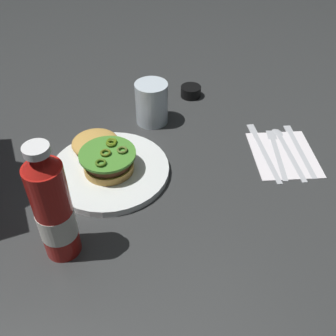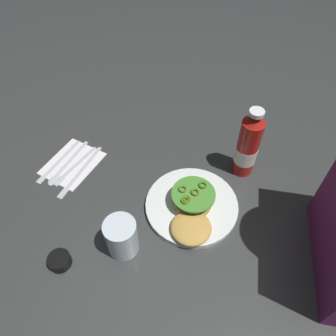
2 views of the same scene
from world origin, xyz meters
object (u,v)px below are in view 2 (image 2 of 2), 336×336
butter_knife (78,174)px  water_glass (121,237)px  napkin (73,163)px  burger_sandwich (192,209)px  condiment_cup (60,261)px  dinner_plate (192,205)px  steak_knife (57,163)px  spoon_utensil (63,167)px  ketchup_bottle (248,146)px  fork_utensil (72,168)px

butter_knife → water_glass: bearing=44.0°
napkin → burger_sandwich: bearing=72.8°
condiment_cup → water_glass: bearing=116.6°
dinner_plate → condiment_cup: 0.38m
steak_knife → butter_knife: bearing=69.8°
condiment_cup → napkin: condiment_cup is taller
spoon_utensil → butter_knife: (0.02, 0.06, 0.00)m
ketchup_bottle → steak_knife: (0.08, -0.58, -0.10)m
steak_knife → napkin: bearing=102.1°
condiment_cup → dinner_plate: bearing=126.6°
butter_knife → dinner_plate: bearing=81.4°
condiment_cup → spoon_utensil: 0.32m
spoon_utensil → butter_knife: size_ratio=0.89×
dinner_plate → water_glass: bearing=-46.1°
napkin → steak_knife: size_ratio=0.89×
burger_sandwich → condiment_cup: burger_sandwich is taller
water_glass → butter_knife: water_glass is taller
burger_sandwich → napkin: bearing=-107.2°
water_glass → butter_knife: size_ratio=0.49×
ketchup_bottle → burger_sandwich: bearing=-34.2°
burger_sandwich → butter_knife: bearing=-102.7°
ketchup_bottle → butter_knife: bearing=-77.4°
fork_utensil → ketchup_bottle: bearing=100.0°
fork_utensil → butter_knife: bearing=55.7°
water_glass → spoon_utensil: (-0.22, -0.26, -0.05)m
water_glass → napkin: size_ratio=0.62×
condiment_cup → steak_knife: size_ratio=0.29×
fork_utensil → water_glass: bearing=45.2°
dinner_plate → ketchup_bottle: 0.24m
dinner_plate → ketchup_bottle: bearing=140.7°
condiment_cup → burger_sandwich: bearing=122.7°
steak_knife → butter_knife: (0.03, 0.08, -0.00)m
napkin → spoon_utensil: 0.03m
butter_knife → napkin: bearing=-140.4°
dinner_plate → butter_knife: (-0.05, -0.36, -0.00)m
water_glass → butter_knife: bearing=-136.0°
burger_sandwich → ketchup_bottle: 0.24m
steak_knife → spoon_utensil: bearing=62.4°
burger_sandwich → napkin: (-0.12, -0.40, -0.03)m
dinner_plate → fork_utensil: bearing=-100.7°
burger_sandwich → ketchup_bottle: ketchup_bottle is taller
napkin → butter_knife: size_ratio=0.79×
spoon_utensil → fork_utensil: bearing=95.2°
water_glass → condiment_cup: size_ratio=1.90×
napkin → steak_knife: steak_knife is taller
spoon_utensil → butter_knife: same height
fork_utensil → butter_knife: same height
condiment_cup → napkin: 0.33m
burger_sandwich → butter_knife: burger_sandwich is taller
condiment_cup → steak_knife: 0.34m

